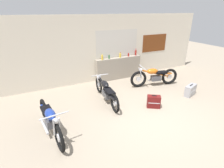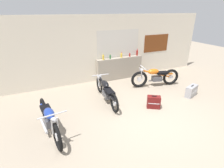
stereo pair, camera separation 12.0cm
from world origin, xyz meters
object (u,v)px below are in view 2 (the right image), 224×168
bottle_left_center (110,57)px  hard_case_silver (191,91)px  bottle_right_center (130,55)px  motorcycle_orange (155,77)px  hard_case_darkred (154,102)px  motorcycle_blue (49,119)px  bottle_leftmost (103,57)px  bottle_rightmost (137,53)px  motorcycle_black (106,91)px  bottle_center (121,55)px

bottle_left_center → hard_case_silver: size_ratio=0.34×
bottle_right_center → motorcycle_orange: bottle_right_center is taller
hard_case_darkred → hard_case_silver: 1.79m
bottle_right_center → motorcycle_blue: (-3.89, -2.75, -0.65)m
bottle_leftmost → hard_case_silver: 3.72m
bottle_rightmost → hard_case_darkred: (-1.10, -2.86, -0.92)m
bottle_leftmost → motorcycle_black: (-0.60, -1.73, -0.71)m
bottle_rightmost → hard_case_darkred: bottle_rightmost is taller
motorcycle_orange → bottle_center: bearing=122.1°
motorcycle_orange → hard_case_silver: bearing=-64.1°
bottle_right_center → motorcycle_orange: 1.60m
motorcycle_blue → bottle_right_center: bearing=35.3°
bottle_rightmost → hard_case_silver: 2.98m
motorcycle_black → hard_case_darkred: motorcycle_black is taller
bottle_leftmost → motorcycle_blue: bottle_leftmost is taller
bottle_leftmost → hard_case_silver: bearing=-48.3°
bottle_right_center → motorcycle_black: 2.67m
bottle_center → motorcycle_blue: bearing=-141.5°
bottle_rightmost → motorcycle_black: size_ratio=0.14×
bottle_left_center → motorcycle_black: size_ratio=0.10×
bottle_leftmost → bottle_right_center: (1.31, 0.02, -0.03)m
bottle_left_center → hard_case_darkred: (0.28, -2.82, -0.88)m
bottle_right_center → motorcycle_blue: 4.81m
hard_case_silver → bottle_leftmost: bearing=131.7°
motorcycle_blue → hard_case_darkred: motorcycle_blue is taller
bottle_center → bottle_right_center: size_ratio=1.28×
bottle_left_center → hard_case_darkred: size_ratio=0.45×
bottle_left_center → motorcycle_black: bottle_left_center is taller
bottle_leftmost → hard_case_darkred: (0.61, -2.81, -0.90)m
bottle_left_center → bottle_rightmost: size_ratio=0.68×
bottle_center → hard_case_darkred: bottle_center is taller
bottle_leftmost → motorcycle_orange: bottle_leftmost is taller
bottle_rightmost → hard_case_darkred: bearing=-111.1°
bottle_rightmost → motorcycle_orange: bearing=-88.4°
motorcycle_orange → bottle_rightmost: bearing=91.6°
motorcycle_blue → hard_case_silver: (4.98, 0.04, -0.22)m
bottle_center → motorcycle_black: bottle_center is taller
bottle_leftmost → hard_case_darkred: bearing=-77.7°
bottle_left_center → bottle_center: bearing=1.3°
bottle_right_center → bottle_rightmost: (0.41, 0.03, 0.05)m
motorcycle_orange → hard_case_silver: motorcycle_orange is taller
bottle_left_center → motorcycle_black: bearing=-118.0°
bottle_leftmost → hard_case_darkred: 3.01m
bottle_center → bottle_rightmost: 0.84m
motorcycle_black → hard_case_darkred: size_ratio=4.58×
bottle_rightmost → bottle_center: bearing=-178.2°
bottle_left_center → motorcycle_blue: size_ratio=0.10×
motorcycle_blue → hard_case_silver: motorcycle_blue is taller
bottle_leftmost → bottle_rightmost: 1.72m
bottle_left_center → bottle_right_center: bottle_left_center is taller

